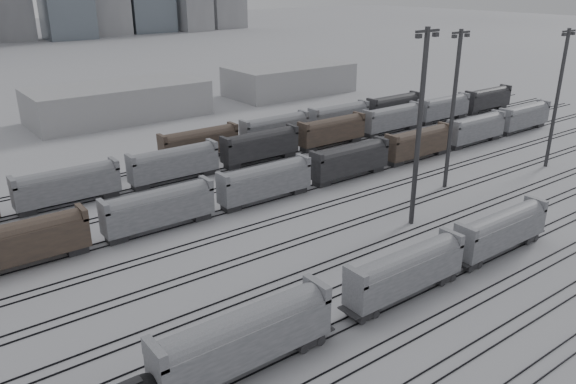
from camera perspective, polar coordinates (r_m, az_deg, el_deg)
ground at (r=57.99m, az=9.53°, el=-12.22°), size 900.00×900.00×0.00m
tracks at (r=69.30m, az=-0.92°, el=-5.91°), size 220.00×71.50×0.16m
hopper_car_a at (r=48.30m, az=-4.46°, el=-14.35°), size 16.39×3.26×5.86m
hopper_car_b at (r=59.59m, az=11.87°, el=-7.69°), size 15.03×2.99×5.37m
hopper_car_c at (r=72.02m, az=20.84°, el=-3.49°), size 14.81×2.94×5.30m
light_mast_c at (r=74.10m, az=13.21°, el=6.63°), size 4.14×0.66×25.88m
light_mast_d at (r=89.60m, az=16.43°, el=8.28°), size 3.90×0.62×24.38m
light_mast_e at (r=106.50m, az=25.71°, el=8.78°), size 3.78×0.60×23.63m
bg_string_near at (r=83.31m, az=-2.34°, el=0.91°), size 151.00×3.00×5.60m
bg_string_mid at (r=101.21m, az=-2.83°, el=4.60°), size 151.00×3.00×5.60m
bg_string_far at (r=117.46m, az=2.08°, el=6.96°), size 66.00×3.00×5.60m
warehouse_mid at (r=138.40m, az=-16.81°, el=8.77°), size 40.00×18.00×8.00m
warehouse_right at (r=162.06m, az=0.16°, el=11.37°), size 35.00×18.00×8.00m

